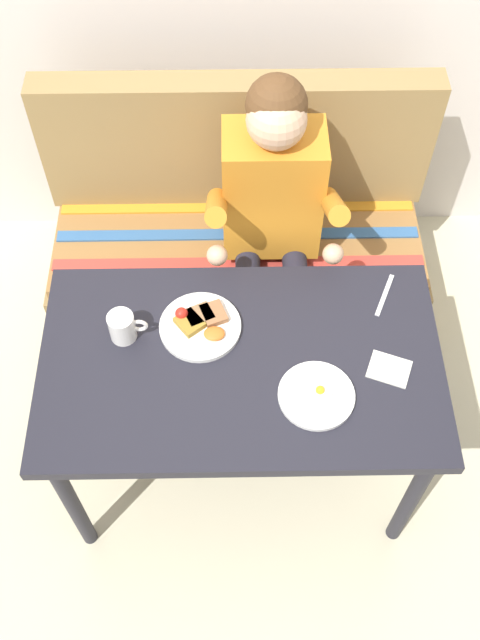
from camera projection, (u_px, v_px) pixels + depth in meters
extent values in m
plane|color=beige|center=(241.00, 459.00, 2.74)|extent=(8.00, 8.00, 0.00)
cube|color=black|center=(241.00, 363.00, 2.15)|extent=(1.20, 0.70, 0.04)
cylinder|color=black|center=(72.00, 503.00, 2.28)|extent=(0.05, 0.05, 0.69)
cylinder|color=black|center=(412.00, 498.00, 2.29)|extent=(0.05, 0.05, 0.69)
cylinder|color=black|center=(91.00, 348.00, 2.61)|extent=(0.05, 0.05, 0.69)
cylinder|color=black|center=(388.00, 344.00, 2.62)|extent=(0.05, 0.05, 0.69)
cube|color=olive|center=(238.00, 276.00, 2.97)|extent=(1.44, 0.56, 0.40)
cube|color=olive|center=(238.00, 240.00, 2.78)|extent=(1.40, 0.52, 0.06)
cube|color=olive|center=(237.00, 142.00, 2.66)|extent=(1.44, 0.12, 0.54)
cube|color=#C63D33|center=(238.00, 263.00, 2.68)|extent=(1.38, 0.05, 0.01)
cube|color=#336099|center=(238.00, 234.00, 2.76)|extent=(1.38, 0.05, 0.01)
cube|color=orange|center=(237.00, 207.00, 2.83)|extent=(1.38, 0.05, 0.01)
cube|color=orange|center=(272.00, 191.00, 2.48)|extent=(0.34, 0.22, 0.48)
sphere|color=#DBAD89|center=(276.00, 120.00, 2.20)|extent=(0.19, 0.19, 0.19)
sphere|color=brown|center=(276.00, 105.00, 2.19)|extent=(0.19, 0.19, 0.19)
cylinder|color=orange|center=(216.00, 207.00, 2.34)|extent=(0.07, 0.29, 0.23)
cylinder|color=orange|center=(333.00, 206.00, 2.34)|extent=(0.07, 0.29, 0.23)
sphere|color=#DBAD89|center=(217.00, 255.00, 2.36)|extent=(0.07, 0.07, 0.07)
sphere|color=#DBAD89|center=(333.00, 254.00, 2.36)|extent=(0.07, 0.07, 0.07)
cylinder|color=#232333|center=(248.00, 273.00, 2.58)|extent=(0.09, 0.34, 0.09)
cylinder|color=#232333|center=(248.00, 351.00, 2.70)|extent=(0.08, 0.08, 0.52)
cube|color=black|center=(248.00, 395.00, 2.86)|extent=(0.09, 0.20, 0.05)
cylinder|color=#232333|center=(295.00, 272.00, 2.58)|extent=(0.09, 0.34, 0.09)
cylinder|color=#232333|center=(294.00, 351.00, 2.70)|extent=(0.08, 0.08, 0.52)
cube|color=black|center=(291.00, 394.00, 2.86)|extent=(0.09, 0.20, 0.05)
cylinder|color=white|center=(200.00, 327.00, 2.19)|extent=(0.25, 0.25, 0.02)
cube|color=olive|center=(199.00, 315.00, 2.19)|extent=(0.10, 0.10, 0.02)
cube|color=olive|center=(190.00, 323.00, 2.18)|extent=(0.10, 0.10, 0.02)
cube|color=#905E3A|center=(214.00, 314.00, 2.19)|extent=(0.09, 0.10, 0.02)
sphere|color=red|center=(182.00, 314.00, 2.18)|extent=(0.04, 0.04, 0.04)
ellipsoid|color=#CC6623|center=(214.00, 334.00, 2.15)|extent=(0.06, 0.05, 0.02)
cylinder|color=white|center=(316.00, 395.00, 2.06)|extent=(0.22, 0.22, 0.01)
ellipsoid|color=white|center=(317.00, 393.00, 2.05)|extent=(0.09, 0.08, 0.01)
sphere|color=yellow|center=(320.00, 390.00, 2.04)|extent=(0.03, 0.03, 0.03)
cylinder|color=white|center=(122.00, 327.00, 2.14)|extent=(0.08, 0.08, 0.10)
cylinder|color=brown|center=(120.00, 319.00, 2.10)|extent=(0.07, 0.07, 0.01)
torus|color=white|center=(139.00, 326.00, 2.14)|extent=(0.05, 0.01, 0.05)
cube|color=silver|center=(389.00, 369.00, 2.11)|extent=(0.15, 0.13, 0.01)
cube|color=silver|center=(385.00, 295.00, 2.26)|extent=(0.08, 0.16, 0.00)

